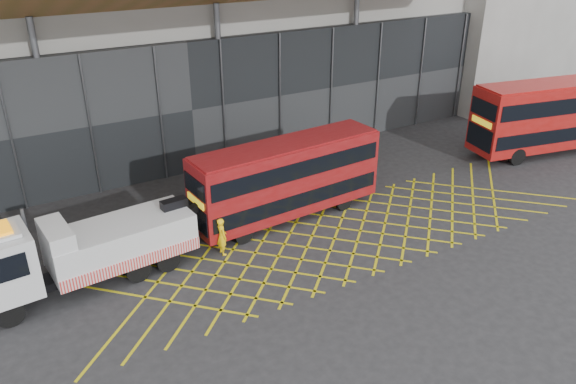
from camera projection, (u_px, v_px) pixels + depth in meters
ground_plane at (248, 266)px, 25.72m from camera, size 120.00×120.00×0.00m
road_markings at (348, 235)px, 28.24m from camera, size 27.96×7.16×0.01m
construction_building at (146, 9)px, 37.01m from camera, size 55.00×23.97×18.00m
recovery_truck at (79, 250)px, 23.62m from camera, size 10.96×3.42×3.80m
bus_towed at (287, 177)px, 28.96m from camera, size 10.51×3.16×4.21m
bus_second at (557, 113)px, 37.32m from camera, size 12.22×4.94×4.85m
worker at (222, 236)px, 26.26m from camera, size 0.47×0.70×1.88m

